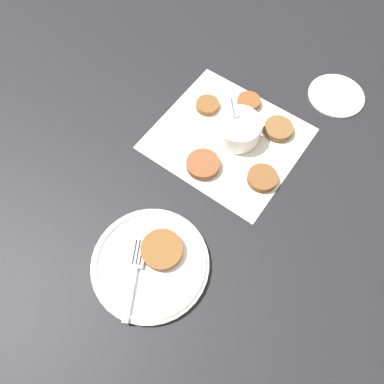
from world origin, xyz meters
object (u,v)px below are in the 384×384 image
(serving_plate, at_px, (149,263))
(extra_saucer, at_px, (336,95))
(fritter_on_plate, at_px, (162,249))
(fork, at_px, (135,269))
(sauce_bowl, at_px, (238,130))

(serving_plate, bearing_deg, extra_saucer, 72.60)
(fritter_on_plate, bearing_deg, serving_plate, -110.02)
(fritter_on_plate, height_order, fork, fritter_on_plate)
(sauce_bowl, height_order, fork, sauce_bowl)
(serving_plate, xyz_separation_m, extra_saucer, (0.19, 0.60, -0.00))
(sauce_bowl, distance_m, fork, 0.40)
(fork, height_order, extra_saucer, fork)
(sauce_bowl, bearing_deg, serving_plate, -93.21)
(fork, distance_m, extra_saucer, 0.66)
(fritter_on_plate, relative_size, fork, 0.52)
(sauce_bowl, bearing_deg, extra_saucer, 54.35)
(fritter_on_plate, bearing_deg, sauce_bowl, 88.52)
(sauce_bowl, height_order, serving_plate, sauce_bowl)
(sauce_bowl, xyz_separation_m, fritter_on_plate, (-0.01, -0.34, -0.00))
(serving_plate, distance_m, fork, 0.03)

